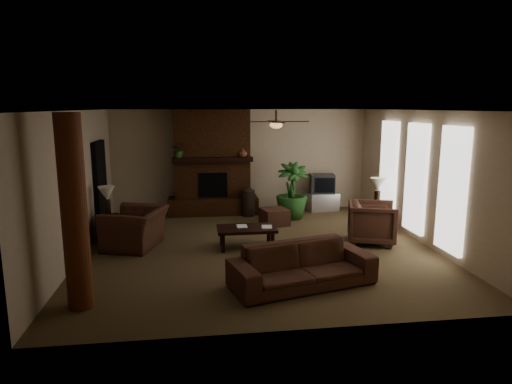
{
  "coord_description": "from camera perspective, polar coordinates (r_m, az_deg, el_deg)",
  "views": [
    {
      "loc": [
        -1.24,
        -8.8,
        2.87
      ],
      "look_at": [
        0.0,
        0.4,
        1.1
      ],
      "focal_mm": 31.5,
      "sensor_mm": 36.0,
      "label": 1
    }
  ],
  "objects": [
    {
      "name": "mantel_plant",
      "position": [
        11.87,
        -9.76,
        5.1
      ],
      "size": [
        0.39,
        0.43,
        0.33
      ],
      "primitive_type": "imported",
      "rotation": [
        0.0,
        0.0,
        -0.02
      ],
      "color": "#295622",
      "rests_on": "fireplace"
    },
    {
      "name": "floor_vase",
      "position": [
        11.9,
        -0.98,
        -1.02
      ],
      "size": [
        0.34,
        0.34,
        0.77
      ],
      "color": "#2F231A",
      "rests_on": "ground"
    },
    {
      "name": "side_table_left",
      "position": [
        10.26,
        -18.2,
        -4.42
      ],
      "size": [
        0.64,
        0.64,
        0.55
      ],
      "primitive_type": "cube",
      "rotation": [
        0.0,
        0.0,
        0.34
      ],
      "color": "black",
      "rests_on": "ground"
    },
    {
      "name": "floor_plant",
      "position": [
        11.72,
        4.55,
        -1.37
      ],
      "size": [
        0.86,
        1.48,
        0.81
      ],
      "primitive_type": "imported",
      "rotation": [
        0.0,
        0.0,
        -0.04
      ],
      "color": "#295622",
      "rests_on": "ground"
    },
    {
      "name": "tv_stand",
      "position": [
        12.72,
        8.41,
        -1.2
      ],
      "size": [
        0.92,
        0.62,
        0.5
      ],
      "primitive_type": "cube",
      "rotation": [
        0.0,
        0.0,
        0.15
      ],
      "color": "silver",
      "rests_on": "ground"
    },
    {
      "name": "armchair_right",
      "position": [
        9.86,
        14.52,
        -3.56
      ],
      "size": [
        1.13,
        1.17,
        0.97
      ],
      "primitive_type": "imported",
      "rotation": [
        0.0,
        0.0,
        1.26
      ],
      "color": "#4E2E21",
      "rests_on": "ground"
    },
    {
      "name": "mantel_vase",
      "position": [
        11.91,
        -1.68,
        5.01
      ],
      "size": [
        0.27,
        0.27,
        0.22
      ],
      "primitive_type": "imported",
      "rotation": [
        0.0,
        0.0,
        0.24
      ],
      "color": "brown",
      "rests_on": "fireplace"
    },
    {
      "name": "room_shell",
      "position": [
        9.01,
        0.34,
        1.4
      ],
      "size": [
        7.0,
        7.0,
        7.0
      ],
      "color": "brown",
      "rests_on": "ground"
    },
    {
      "name": "tv",
      "position": [
        12.62,
        8.43,
        1.05
      ],
      "size": [
        0.72,
        0.61,
        0.52
      ],
      "color": "#343336",
      "rests_on": "tv_stand"
    },
    {
      "name": "lamp_left",
      "position": [
        10.1,
        -18.43,
        -0.43
      ],
      "size": [
        0.44,
        0.44,
        0.65
      ],
      "color": "black",
      "rests_on": "side_table_left"
    },
    {
      "name": "ottoman",
      "position": [
        11.08,
        2.35,
        -3.16
      ],
      "size": [
        0.73,
        0.73,
        0.4
      ],
      "primitive_type": "cube",
      "rotation": [
        0.0,
        0.0,
        0.25
      ],
      "color": "#4E2E21",
      "rests_on": "ground"
    },
    {
      "name": "doorway",
      "position": [
        10.98,
        -19.12,
        0.65
      ],
      "size": [
        0.1,
        1.0,
        2.1
      ],
      "primitive_type": "cube",
      "color": "black",
      "rests_on": "ground"
    },
    {
      "name": "sofa",
      "position": [
        7.36,
        5.91,
        -8.41
      ],
      "size": [
        2.43,
        1.27,
        0.91
      ],
      "primitive_type": "imported",
      "rotation": [
        0.0,
        0.0,
        0.26
      ],
      "color": "#4E2E21",
      "rests_on": "ground"
    },
    {
      "name": "armchair_left",
      "position": [
        9.58,
        -15.14,
        -3.67
      ],
      "size": [
        1.13,
        1.42,
        1.08
      ],
      "primitive_type": "imported",
      "rotation": [
        0.0,
        0.0,
        -1.87
      ],
      "color": "#4E2E21",
      "rests_on": "ground"
    },
    {
      "name": "fireplace",
      "position": [
        12.15,
        -5.53,
        2.64
      ],
      "size": [
        2.4,
        0.7,
        2.8
      ],
      "color": "#502B15",
      "rests_on": "ground"
    },
    {
      "name": "coffee_table",
      "position": [
        9.27,
        -1.22,
        -4.85
      ],
      "size": [
        1.2,
        0.7,
        0.43
      ],
      "color": "black",
      "rests_on": "ground"
    },
    {
      "name": "windows",
      "position": [
        10.26,
        19.62,
        1.65
      ],
      "size": [
        0.08,
        3.65,
        2.35
      ],
      "color": "white",
      "rests_on": "ground"
    },
    {
      "name": "lamp_right",
      "position": [
        11.08,
        15.2,
        0.71
      ],
      "size": [
        0.44,
        0.44,
        0.65
      ],
      "color": "black",
      "rests_on": "side_table_right"
    },
    {
      "name": "book_b",
      "position": [
        9.19,
        0.72,
        -3.67
      ],
      "size": [
        0.21,
        0.05,
        0.29
      ],
      "primitive_type": "imported",
      "rotation": [
        0.0,
        0.0,
        -0.13
      ],
      "color": "#999999",
      "rests_on": "coffee_table"
    },
    {
      "name": "log_column",
      "position": [
        6.79,
        -22.08,
        -2.54
      ],
      "size": [
        0.36,
        0.36,
        2.8
      ],
      "primitive_type": "cylinder",
      "color": "brown",
      "rests_on": "ground"
    },
    {
      "name": "ceiling_fan",
      "position": [
        9.25,
        2.57,
        8.67
      ],
      "size": [
        1.35,
        1.35,
        0.37
      ],
      "color": "black",
      "rests_on": "ceiling"
    },
    {
      "name": "side_table_right",
      "position": [
        11.18,
        15.05,
        -3.01
      ],
      "size": [
        0.54,
        0.54,
        0.55
      ],
      "primitive_type": "cube",
      "rotation": [
        0.0,
        0.0,
        0.09
      ],
      "color": "black",
      "rests_on": "ground"
    },
    {
      "name": "book_a",
      "position": [
        9.22,
        -2.48,
        -3.64
      ],
      "size": [
        0.22,
        0.03,
        0.29
      ],
      "primitive_type": "imported",
      "rotation": [
        0.0,
        0.0,
        -0.01
      ],
      "color": "#999999",
      "rests_on": "coffee_table"
    }
  ]
}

